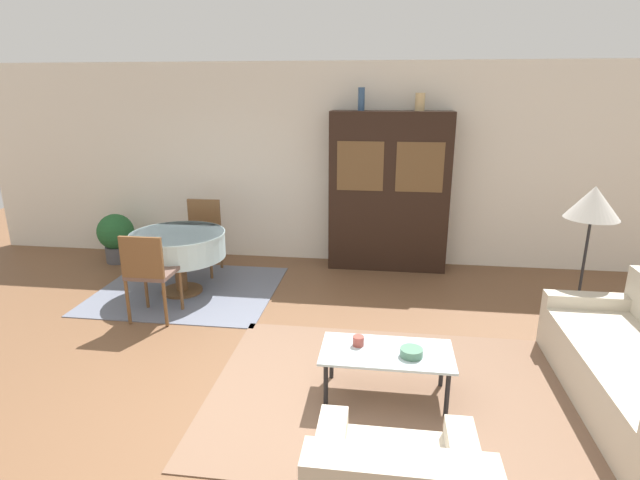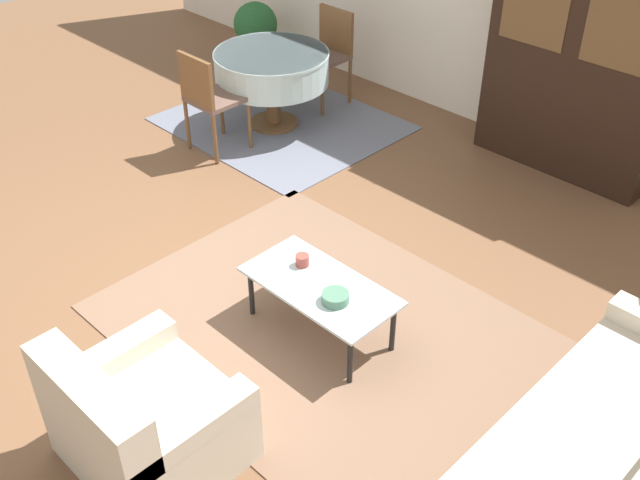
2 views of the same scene
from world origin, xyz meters
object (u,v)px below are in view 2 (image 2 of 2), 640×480
(coffee_table, at_px, (320,289))
(cup, at_px, (302,260))
(couch, at_px, (608,470))
(armchair, at_px, (143,422))
(dining_chair_far, at_px, (328,50))
(bowl, at_px, (335,298))
(dining_chair_near, at_px, (209,96))
(dining_table, at_px, (272,68))
(display_cabinet, at_px, (581,55))
(potted_plant, at_px, (256,29))

(coffee_table, height_order, cup, cup)
(couch, relative_size, armchair, 2.37)
(dining_chair_far, xyz_separation_m, bowl, (2.62, -2.63, -0.13))
(dining_chair_near, bearing_deg, dining_table, 90.00)
(dining_chair_far, relative_size, cup, 10.59)
(couch, height_order, dining_table, couch)
(display_cabinet, xyz_separation_m, bowl, (0.20, -3.12, -0.61))
(display_cabinet, bearing_deg, armchair, -89.09)
(display_cabinet, height_order, cup, display_cabinet)
(bowl, height_order, potted_plant, potted_plant)
(coffee_table, xyz_separation_m, dining_chair_near, (-2.44, 1.06, 0.20))
(dining_table, bearing_deg, potted_plant, 144.34)
(couch, relative_size, display_cabinet, 1.00)
(potted_plant, bearing_deg, display_cabinet, 4.41)
(dining_chair_far, bearing_deg, coffee_table, 133.42)
(armchair, height_order, bowl, armchair)
(coffee_table, distance_m, dining_chair_far, 3.55)
(display_cabinet, relative_size, dining_table, 1.91)
(dining_table, xyz_separation_m, cup, (2.21, -1.75, -0.15))
(cup, bearing_deg, potted_plant, 142.61)
(display_cabinet, xyz_separation_m, dining_table, (-2.42, -1.25, -0.45))
(armchair, xyz_separation_m, bowl, (0.13, 1.34, 0.14))
(dining_chair_near, height_order, dining_chair_far, same)
(coffee_table, bearing_deg, bowl, -15.71)
(dining_chair_near, height_order, cup, dining_chair_near)
(armchair, relative_size, dining_chair_far, 0.93)
(dining_chair_far, height_order, cup, dining_chair_far)
(dining_chair_near, distance_m, potted_plant, 2.19)
(potted_plant, bearing_deg, dining_chair_far, -8.50)
(cup, height_order, bowl, cup)
(dining_table, bearing_deg, cup, -38.39)
(couch, relative_size, dining_chair_far, 2.20)
(dining_table, relative_size, potted_plant, 1.59)
(bowl, bearing_deg, coffee_table, 164.29)
(potted_plant, bearing_deg, cup, -37.39)
(couch, distance_m, dining_chair_near, 4.51)
(dining_table, distance_m, dining_chair_far, 0.76)
(coffee_table, xyz_separation_m, display_cabinet, (-0.02, 3.07, 0.68))
(dining_chair_far, relative_size, bowl, 5.50)
(dining_table, distance_m, bowl, 3.22)
(couch, xyz_separation_m, bowl, (-1.77, -0.12, 0.14))
(armchair, height_order, coffee_table, armchair)
(armchair, xyz_separation_m, dining_chair_near, (-2.49, 2.45, 0.26))
(couch, bearing_deg, dining_table, 68.26)
(dining_table, height_order, dining_chair_far, dining_chair_far)
(cup, bearing_deg, bowl, -15.56)
(display_cabinet, height_order, bowl, display_cabinet)
(dining_chair_near, relative_size, dining_chair_far, 1.00)
(couch, height_order, armchair, couch)
(dining_table, xyz_separation_m, dining_chair_near, (-0.00, -0.76, -0.03))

